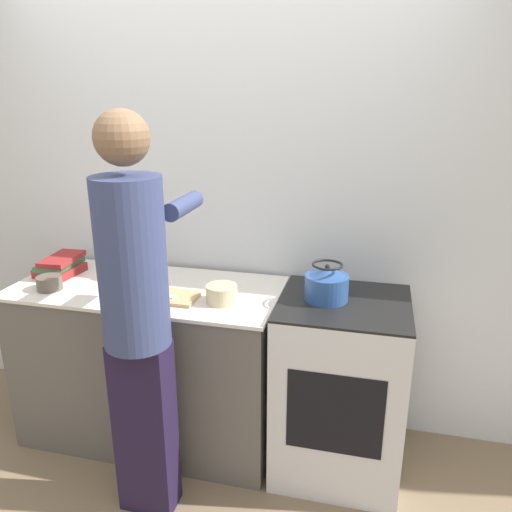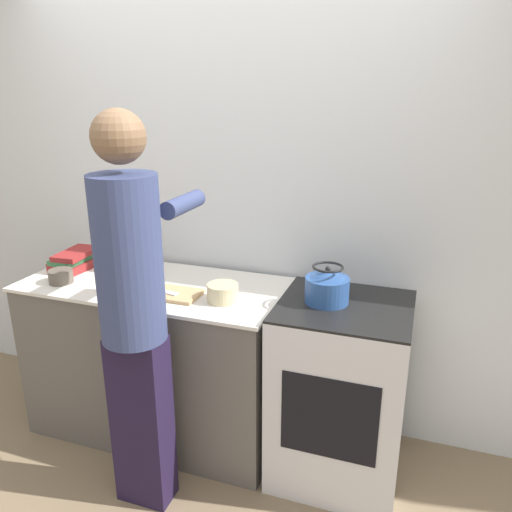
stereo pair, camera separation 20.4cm
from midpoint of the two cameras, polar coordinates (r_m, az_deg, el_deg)
name	(u,v)px [view 2 (the right image)]	position (r m, az deg, el deg)	size (l,w,h in m)	color
ground_plane	(188,474)	(2.83, -5.51, -23.58)	(12.00, 12.00, 0.00)	#7A664C
wall_back	(234,201)	(2.82, -0.41, 6.28)	(8.00, 0.05, 2.60)	silver
counter	(158,357)	(2.92, -9.11, -11.36)	(1.42, 0.66, 0.90)	#5B5651
oven	(340,391)	(2.62, 11.85, -14.92)	(0.62, 0.59, 0.94)	silver
person	(134,304)	(2.19, -11.23, -5.40)	(0.32, 0.56, 1.83)	#1E1530
cutting_board	(169,293)	(2.56, -7.64, -4.28)	(0.32, 0.19, 0.02)	tan
knife	(160,290)	(2.57, -8.71, -3.95)	(0.21, 0.07, 0.01)	silver
kettle	(327,287)	(2.39, 10.57, -3.54)	(0.21, 0.21, 0.18)	#284C8C
bowl_prep	(223,293)	(2.45, -1.44, -4.26)	(0.15, 0.15, 0.09)	#C6B789
bowl_mixing	(61,276)	(2.85, -19.53, -2.23)	(0.13, 0.13, 0.07)	brown
canister_jar	(141,262)	(2.86, -11.09, -0.65)	(0.15, 0.15, 0.14)	tan
book_stack	(74,260)	(3.05, -18.27, -0.46)	(0.22, 0.28, 0.10)	maroon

